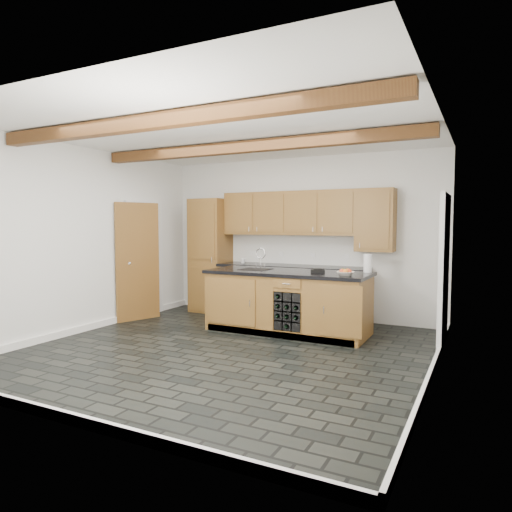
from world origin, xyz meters
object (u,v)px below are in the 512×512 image
at_px(island, 288,302).
at_px(kitchen_scale, 318,271).
at_px(fruit_bowl, 345,274).
at_px(paper_towel, 368,263).

height_order(island, kitchen_scale, kitchen_scale).
relative_size(kitchen_scale, fruit_bowl, 0.95).
xyz_separation_m(island, paper_towel, (1.11, 0.37, 0.60)).
xyz_separation_m(kitchen_scale, paper_towel, (0.64, 0.38, 0.11)).
relative_size(island, paper_towel, 9.17).
bearing_deg(fruit_bowl, paper_towel, 73.40).
relative_size(island, fruit_bowl, 10.33).
xyz_separation_m(island, kitchen_scale, (0.48, -0.01, 0.49)).
bearing_deg(fruit_bowl, island, 167.88).
relative_size(kitchen_scale, paper_towel, 0.84).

